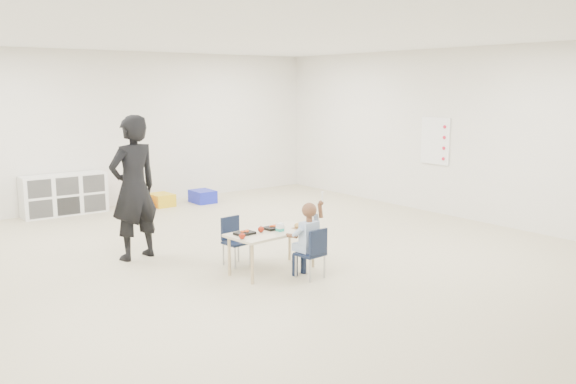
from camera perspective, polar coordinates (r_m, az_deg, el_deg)
room at (r=7.60m, az=-2.12°, el=4.00°), size 9.00×9.02×2.80m
table at (r=7.25m, az=-1.49°, el=-5.51°), size 1.12×0.64×0.49m
chair_near at (r=7.00m, az=2.09°, el=-5.72°), size 0.31×0.30×0.59m
chair_far at (r=7.51m, az=-4.83°, el=-4.65°), size 0.31×0.30×0.59m
child at (r=6.95m, az=2.10°, el=-4.37°), size 0.43×0.43×0.93m
lunch_tray_near at (r=7.28m, az=-1.40°, el=-3.37°), size 0.23×0.18×0.03m
lunch_tray_far at (r=7.03m, az=-4.08°, el=-3.87°), size 0.23×0.18×0.03m
milk_carton at (r=7.13m, az=-0.76°, el=-3.36°), size 0.08×0.08×0.10m
bread_roll at (r=7.31m, az=0.93°, el=-3.16°), size 0.09×0.09×0.07m
apple_near at (r=7.12m, az=-2.55°, el=-3.51°), size 0.07×0.07×0.07m
apple_far at (r=6.82m, az=-4.32°, el=-4.13°), size 0.07×0.07×0.07m
cubby_shelf at (r=11.08m, az=-20.19°, el=-0.22°), size 1.40×0.40×0.70m
rules_poster at (r=10.78m, az=13.61°, el=4.68°), size 0.02×0.60×0.80m
adult at (r=7.90m, az=-14.25°, el=0.38°), size 0.74×0.56×1.83m
bin_red at (r=11.24m, az=-13.72°, el=-1.05°), size 0.37×0.45×0.20m
bin_yellow at (r=11.42m, az=-11.77°, el=-0.72°), size 0.38×0.48×0.23m
bin_blue at (r=11.62m, az=-7.99°, el=-0.41°), size 0.38×0.48×0.24m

